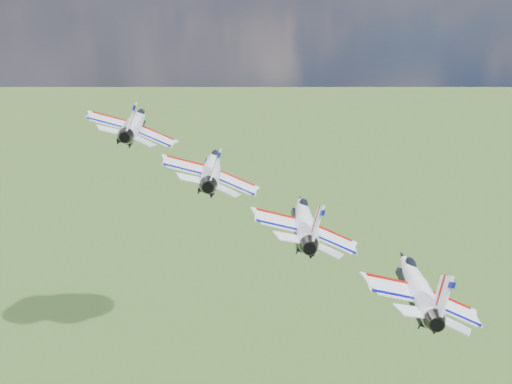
# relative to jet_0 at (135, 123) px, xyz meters

# --- Properties ---
(jet_0) EXTENTS (11.40, 15.25, 7.60)m
(jet_0) POSITION_rel_jet_0_xyz_m (0.00, 0.00, 0.00)
(jet_0) COLOR white
(jet_1) EXTENTS (11.40, 15.25, 7.60)m
(jet_1) POSITION_rel_jet_0_xyz_m (9.55, -8.02, -2.99)
(jet_1) COLOR white
(jet_2) EXTENTS (11.40, 15.25, 7.60)m
(jet_2) POSITION_rel_jet_0_xyz_m (19.10, -16.03, -5.97)
(jet_2) COLOR white
(jet_3) EXTENTS (11.40, 15.25, 7.60)m
(jet_3) POSITION_rel_jet_0_xyz_m (28.65, -24.05, -8.96)
(jet_3) COLOR white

